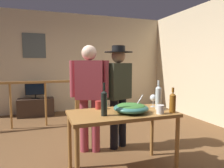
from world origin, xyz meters
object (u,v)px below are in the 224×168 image
(tv_console, at_px, (36,107))
(person_standing_right, at_px, (118,88))
(salad_bowl, at_px, (131,108))
(wine_glass, at_px, (153,98))
(person_standing_left, at_px, (90,89))
(flat_screen_tv, at_px, (35,90))
(serving_table, at_px, (122,119))
(wine_bottle_dark, at_px, (104,102))
(wine_bottle_amber, at_px, (173,102))
(framed_picture, at_px, (34,46))
(mug_red, at_px, (99,105))
(stair_railing, at_px, (36,97))
(mug_white, at_px, (160,109))
(wine_bottle_clear, at_px, (158,97))

(tv_console, height_order, person_standing_right, person_standing_right)
(salad_bowl, bearing_deg, person_standing_right, 80.05)
(wine_glass, bearing_deg, tv_console, 116.75)
(person_standing_left, bearing_deg, flat_screen_tv, -50.28)
(serving_table, xyz_separation_m, wine_bottle_dark, (-0.26, -0.10, 0.24))
(tv_console, relative_size, wine_bottle_amber, 2.95)
(framed_picture, xyz_separation_m, mug_red, (0.86, -3.36, -1.02))
(person_standing_left, bearing_deg, framed_picture, -52.28)
(flat_screen_tv, height_order, person_standing_right, person_standing_right)
(framed_picture, bearing_deg, stair_railing, -88.87)
(person_standing_left, distance_m, person_standing_right, 0.47)
(stair_railing, height_order, wine_bottle_dark, wine_bottle_dark)
(mug_white, bearing_deg, wine_bottle_dark, 168.49)
(person_standing_right, bearing_deg, mug_red, 24.93)
(flat_screen_tv, bearing_deg, wine_bottle_clear, -64.24)
(flat_screen_tv, distance_m, wine_bottle_dark, 3.50)
(salad_bowl, height_order, wine_glass, salad_bowl)
(salad_bowl, height_order, wine_bottle_clear, wine_bottle_clear)
(mug_red, bearing_deg, wine_bottle_amber, -31.00)
(framed_picture, distance_m, wine_bottle_dark, 3.91)
(stair_railing, bearing_deg, mug_white, -60.46)
(wine_bottle_dark, distance_m, person_standing_left, 0.83)
(salad_bowl, xyz_separation_m, mug_red, (-0.32, 0.32, -0.01))
(salad_bowl, bearing_deg, wine_bottle_dark, -173.98)
(stair_railing, distance_m, flat_screen_tv, 0.95)
(wine_bottle_dark, bearing_deg, mug_red, 84.54)
(stair_railing, relative_size, mug_red, 23.40)
(wine_bottle_clear, bearing_deg, tv_console, 115.55)
(mug_red, bearing_deg, wine_bottle_clear, -20.04)
(serving_table, xyz_separation_m, wine_bottle_clear, (0.51, -0.01, 0.25))
(tv_console, bearing_deg, mug_white, -67.31)
(person_standing_left, bearing_deg, wine_bottle_clear, 156.22)
(framed_picture, xyz_separation_m, wine_glass, (1.60, -3.48, -0.96))
(stair_railing, height_order, mug_red, stair_railing)
(tv_console, bearing_deg, stair_railing, -88.32)
(framed_picture, relative_size, mug_red, 5.34)
(tv_console, distance_m, serving_table, 3.53)
(salad_bowl, distance_m, mug_white, 0.35)
(mug_white, xyz_separation_m, mug_red, (-0.62, 0.49, 0.00))
(wine_bottle_clear, bearing_deg, salad_bowl, -173.07)
(wine_glass, relative_size, person_standing_right, 0.10)
(person_standing_right, bearing_deg, wine_glass, 94.17)
(mug_white, distance_m, mug_red, 0.79)
(stair_railing, xyz_separation_m, wine_glass, (1.58, -2.20, 0.23))
(mug_red, xyz_separation_m, person_standing_left, (-0.01, 0.48, 0.15))
(wine_bottle_dark, xyz_separation_m, mug_red, (0.03, 0.35, -0.10))
(wine_bottle_clear, height_order, mug_white, wine_bottle_clear)
(wine_bottle_amber, distance_m, person_standing_left, 1.25)
(stair_railing, xyz_separation_m, serving_table, (1.06, -2.34, 0.03))
(stair_railing, bearing_deg, tv_console, 91.68)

